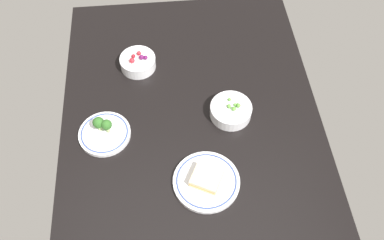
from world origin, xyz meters
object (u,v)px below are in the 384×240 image
Objects in this scene: bowl_berries at (138,62)px; bowl_peas at (231,110)px; plate_sandwich at (206,181)px; plate_broccoli at (104,132)px.

bowl_berries is 0.93× the size of bowl_peas.
plate_sandwich is 1.45× the size of bowl_peas.
plate_broccoli is (-31.08, 12.56, -1.07)cm from bowl_berries.
plate_broccoli is at bearing 56.88° from plate_sandwich.
bowl_berries is 42.37cm from bowl_peas.
bowl_berries is 33.54cm from plate_broccoli.
bowl_berries is at bearing 21.74° from plate_sandwich.
bowl_peas is at bearing -24.07° from plate_sandwich.
plate_sandwich is 1.20× the size of plate_broccoli.
bowl_peas is (4.52, -45.57, 0.94)cm from plate_broccoli.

